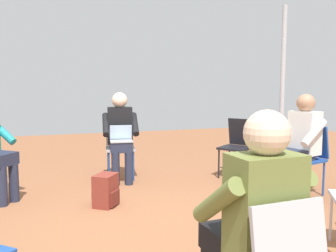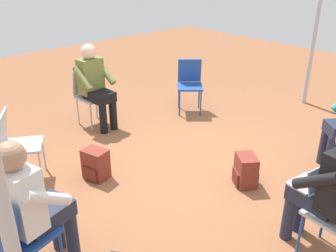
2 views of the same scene
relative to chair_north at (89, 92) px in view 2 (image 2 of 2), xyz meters
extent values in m
plane|color=brown|center=(0.12, -1.99, -0.50)|extent=(14.00, 14.00, 0.00)
cube|color=#B7B7BC|center=(0.00, -0.07, -0.06)|extent=(0.43, 0.43, 0.03)
cylinder|color=#B7B7BC|center=(0.19, -0.23, -0.29)|extent=(0.02, 0.02, 0.42)
cylinder|color=#B7B7BC|center=(-0.15, -0.25, -0.29)|extent=(0.02, 0.02, 0.42)
cylinder|color=#B7B7BC|center=(0.16, 0.11, -0.29)|extent=(0.02, 0.02, 0.42)
cylinder|color=#B7B7BC|center=(-0.18, 0.08, -0.29)|extent=(0.02, 0.02, 0.42)
cube|color=#B7B7BC|center=(-0.01, 0.12, 0.15)|extent=(0.39, 0.12, 0.40)
cube|color=#1E4799|center=(1.44, -0.71, -0.06)|extent=(0.56, 0.56, 0.03)
cylinder|color=#1E4799|center=(1.45, -0.95, -0.29)|extent=(0.02, 0.02, 0.42)
cylinder|color=#1E4799|center=(1.20, -0.72, -0.29)|extent=(0.02, 0.02, 0.42)
cylinder|color=#1E4799|center=(1.68, -0.69, -0.29)|extent=(0.02, 0.02, 0.42)
cylinder|color=#1E4799|center=(1.43, -0.47, -0.29)|extent=(0.02, 0.02, 0.42)
cube|color=#1E4799|center=(1.57, -0.57, 0.15)|extent=(0.34, 0.32, 0.40)
cube|color=#B7B7BC|center=(-1.39, -0.88, -0.06)|extent=(0.55, 0.55, 0.03)
cylinder|color=#B7B7BC|center=(-1.16, -0.83, -0.29)|extent=(0.02, 0.02, 0.42)
cylinder|color=#B7B7BC|center=(-1.34, -1.12, -0.29)|extent=(0.02, 0.02, 0.42)
cylinder|color=#B7B7BC|center=(-1.45, -0.65, -0.29)|extent=(0.02, 0.02, 0.42)
cylinder|color=#B7B7BC|center=(-1.63, -0.94, -0.29)|extent=(0.02, 0.02, 0.42)
cube|color=#B7B7BC|center=(-1.56, -0.79, 0.15)|extent=(0.28, 0.37, 0.40)
cube|color=#B7B7BC|center=(-0.01, -3.81, -0.06)|extent=(0.45, 0.45, 0.03)
cylinder|color=#1E4799|center=(-0.16, -3.62, -0.29)|extent=(0.02, 0.02, 0.42)
cylinder|color=#1E4799|center=(0.18, -3.67, -0.29)|extent=(0.02, 0.02, 0.42)
cylinder|color=#B7B7BC|center=(1.67, -3.06, -0.29)|extent=(0.02, 0.02, 0.42)
cube|color=#1E4799|center=(-1.99, -2.34, -0.06)|extent=(0.49, 0.49, 0.03)
cylinder|color=#1E4799|center=(-1.87, -2.13, -0.29)|extent=(0.02, 0.02, 0.42)
cylinder|color=#23283D|center=(-0.05, -3.45, -0.27)|extent=(0.11, 0.11, 0.45)
cylinder|color=#23283D|center=(0.13, -3.47, -0.27)|extent=(0.11, 0.11, 0.45)
cube|color=#23283D|center=(0.01, -3.63, 0.01)|extent=(0.35, 0.45, 0.14)
cylinder|color=black|center=(-0.19, -3.69, 0.30)|extent=(0.14, 0.40, 0.31)
cube|color=#9EA0A5|center=(0.03, -3.52, 0.09)|extent=(0.33, 0.26, 0.02)
cube|color=#B2D1F2|center=(0.02, -3.63, 0.20)|extent=(0.30, 0.09, 0.20)
cylinder|color=black|center=(0.12, -0.42, -0.27)|extent=(0.11, 0.11, 0.45)
cylinder|color=black|center=(-0.06, -0.44, -0.27)|extent=(0.11, 0.11, 0.45)
cube|color=black|center=(0.02, -0.26, 0.01)|extent=(0.33, 0.44, 0.14)
cube|color=olive|center=(0.00, -0.07, 0.27)|extent=(0.35, 0.24, 0.52)
sphere|color=beige|center=(0.00, -0.07, 0.63)|extent=(0.22, 0.22, 0.22)
cylinder|color=olive|center=(0.21, -0.16, 0.30)|extent=(0.12, 0.40, 0.31)
cylinder|color=olive|center=(-0.19, -0.19, 0.30)|extent=(0.12, 0.40, 0.31)
cylinder|color=#23283D|center=(1.36, -3.14, -0.27)|extent=(0.11, 0.11, 0.45)
cylinder|color=#23283D|center=(1.48, -3.00, -0.27)|extent=(0.11, 0.11, 0.45)
cylinder|color=#23283D|center=(-1.67, -2.15, -0.27)|extent=(0.11, 0.11, 0.45)
cylinder|color=#23283D|center=(-1.62, -2.33, -0.27)|extent=(0.11, 0.11, 0.45)
cube|color=#23283D|center=(-1.81, -2.29, 0.01)|extent=(0.48, 0.40, 0.14)
cube|color=silver|center=(-1.99, -2.34, 0.27)|extent=(0.30, 0.39, 0.52)
sphere|color=#A87A5B|center=(-1.99, -2.34, 0.63)|extent=(0.22, 0.22, 0.22)
cylinder|color=silver|center=(-1.94, -2.12, 0.30)|extent=(0.41, 0.19, 0.31)
cylinder|color=silver|center=(-1.84, -2.50, 0.30)|extent=(0.41, 0.19, 0.31)
cube|color=maroon|center=(-0.80, -1.40, -0.32)|extent=(0.27, 0.32, 0.36)
cube|color=maroon|center=(-0.80, -1.40, -0.40)|extent=(0.29, 0.26, 0.16)
cube|color=maroon|center=(0.38, -2.65, -0.32)|extent=(0.32, 0.34, 0.36)
cube|color=maroon|center=(0.38, -2.65, -0.40)|extent=(0.32, 0.30, 0.16)
cylinder|color=#B2B2B7|center=(-2.35, -3.34, 0.75)|extent=(0.07, 0.07, 2.49)
cylinder|color=#B2B2B7|center=(3.24, -1.77, 0.74)|extent=(0.07, 0.07, 2.47)
camera|label=1|loc=(0.97, 1.42, 0.86)|focal=40.00mm
camera|label=2|loc=(-2.69, -4.73, 1.91)|focal=40.00mm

